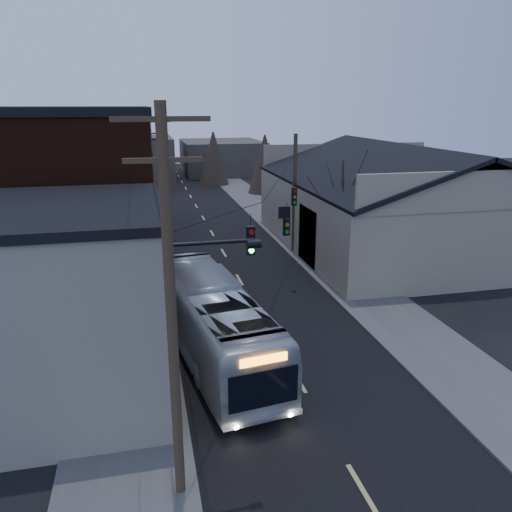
% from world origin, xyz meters
% --- Properties ---
extents(road_surface, '(9.00, 110.00, 0.02)m').
position_xyz_m(road_surface, '(0.00, 30.00, 0.01)').
color(road_surface, black).
rests_on(road_surface, ground).
extents(sidewalk_left, '(4.00, 110.00, 0.12)m').
position_xyz_m(sidewalk_left, '(-6.50, 30.00, 0.06)').
color(sidewalk_left, '#474744').
rests_on(sidewalk_left, ground).
extents(sidewalk_right, '(4.00, 110.00, 0.12)m').
position_xyz_m(sidewalk_right, '(6.50, 30.00, 0.06)').
color(sidewalk_right, '#474744').
rests_on(sidewalk_right, ground).
extents(building_clapboard, '(8.00, 8.00, 7.00)m').
position_xyz_m(building_clapboard, '(-9.00, 9.00, 3.50)').
color(building_clapboard, slate).
rests_on(building_clapboard, ground).
extents(building_brick, '(10.00, 12.00, 10.00)m').
position_xyz_m(building_brick, '(-10.00, 20.00, 5.00)').
color(building_brick, black).
rests_on(building_brick, ground).
extents(building_left_far, '(9.00, 14.00, 7.00)m').
position_xyz_m(building_left_far, '(-9.50, 36.00, 3.50)').
color(building_left_far, '#38332D').
rests_on(building_left_far, ground).
extents(warehouse, '(16.16, 20.60, 7.73)m').
position_xyz_m(warehouse, '(13.00, 25.00, 2.70)').
color(warehouse, gray).
rests_on(warehouse, ground).
extents(building_far_left, '(10.00, 12.00, 6.00)m').
position_xyz_m(building_far_left, '(-6.00, 65.00, 3.00)').
color(building_far_left, '#38332D').
rests_on(building_far_left, ground).
extents(building_far_right, '(12.00, 14.00, 5.00)m').
position_xyz_m(building_far_right, '(7.00, 70.00, 2.50)').
color(building_far_right, '#38332D').
rests_on(building_far_right, ground).
extents(bare_tree, '(0.40, 0.40, 7.20)m').
position_xyz_m(bare_tree, '(6.50, 20.00, 3.60)').
color(bare_tree, black).
rests_on(bare_tree, ground).
extents(utility_lines, '(11.24, 45.28, 10.50)m').
position_xyz_m(utility_lines, '(-3.11, 24.14, 4.95)').
color(utility_lines, '#382B1E').
rests_on(utility_lines, ground).
extents(bus, '(4.35, 12.04, 3.28)m').
position_xyz_m(bus, '(-2.93, 10.76, 1.64)').
color(bus, '#A6ACB2').
rests_on(bus, ground).
extents(parked_car, '(1.54, 3.95, 1.28)m').
position_xyz_m(parked_car, '(-4.30, 28.22, 0.64)').
color(parked_car, '#999BA0').
rests_on(parked_car, ground).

